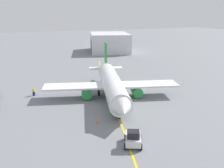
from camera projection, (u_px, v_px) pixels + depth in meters
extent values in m
plane|color=slate|center=(112.00, 98.00, 53.03)|extent=(400.00, 400.00, 0.00)
cylinder|color=white|center=(112.00, 84.00, 52.25)|extent=(25.51, 11.36, 3.86)
cube|color=#238C3D|center=(112.00, 89.00, 52.53)|extent=(23.95, 10.27, 1.08)
cone|color=white|center=(123.00, 110.00, 38.67)|extent=(4.50, 4.60, 3.70)
cone|color=white|center=(106.00, 67.00, 66.40)|extent=(5.72, 4.62, 3.28)
cube|color=#238C3D|center=(106.00, 53.00, 64.66)|extent=(3.16, 1.31, 5.20)
cube|color=white|center=(106.00, 68.00, 65.72)|extent=(4.82, 8.73, 0.24)
cube|color=white|center=(111.00, 85.00, 53.33)|extent=(12.93, 27.92, 0.36)
cylinder|color=#238C3D|center=(137.00, 91.00, 53.47)|extent=(3.68, 2.97, 2.10)
cylinder|color=#238C3D|center=(87.00, 93.00, 52.34)|extent=(3.68, 2.97, 2.10)
cylinder|color=#4C4C51|center=(119.00, 112.00, 42.54)|extent=(0.24, 0.24, 1.22)
cylinder|color=black|center=(119.00, 115.00, 42.70)|extent=(1.17, 0.71, 1.10)
cylinder|color=#4C4C51|center=(123.00, 89.00, 54.92)|extent=(0.24, 0.24, 1.22)
cylinder|color=black|center=(123.00, 92.00, 55.08)|extent=(1.17, 0.71, 1.10)
cylinder|color=#4C4C51|center=(99.00, 90.00, 54.35)|extent=(0.24, 0.24, 1.22)
cylinder|color=black|center=(99.00, 93.00, 54.52)|extent=(1.17, 0.71, 1.10)
cube|color=silver|center=(133.00, 139.00, 34.11)|extent=(4.12, 3.41, 0.90)
cube|color=black|center=(133.00, 134.00, 33.39)|extent=(1.97, 2.06, 0.90)
cylinder|color=black|center=(125.00, 137.00, 35.53)|extent=(0.85, 0.63, 0.80)
cylinder|color=black|center=(140.00, 137.00, 35.44)|extent=(0.85, 0.63, 0.80)
cylinder|color=black|center=(125.00, 146.00, 33.03)|extent=(0.85, 0.63, 0.80)
cylinder|color=black|center=(141.00, 147.00, 32.94)|extent=(0.85, 0.63, 0.80)
cube|color=navy|center=(34.00, 94.00, 54.53)|extent=(0.54, 0.53, 0.85)
cube|color=yellow|center=(34.00, 90.00, 54.34)|extent=(0.63, 0.62, 0.60)
sphere|color=tan|center=(33.00, 88.00, 54.22)|extent=(0.24, 0.24, 0.24)
cone|color=#F2590F|center=(97.00, 122.00, 40.77)|extent=(0.51, 0.51, 0.56)
cube|color=silver|center=(109.00, 42.00, 115.76)|extent=(26.78, 22.74, 8.14)
cube|color=#4C515B|center=(91.00, 45.00, 115.27)|extent=(15.21, 5.11, 5.37)
cube|color=yellow|center=(112.00, 98.00, 53.03)|extent=(80.12, 25.53, 0.01)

